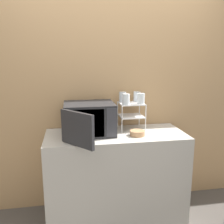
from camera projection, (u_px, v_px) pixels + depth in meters
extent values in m
cube|color=tan|center=(110.00, 92.00, 2.77)|extent=(8.00, 0.06, 2.60)
cube|color=#B7B2A8|center=(116.00, 176.00, 2.62)|extent=(1.41, 0.60, 0.92)
cube|color=#262628|center=(89.00, 118.00, 2.50)|extent=(0.50, 0.41, 0.31)
cube|color=#B7B2A8|center=(85.00, 124.00, 2.30)|extent=(0.36, 0.01, 0.27)
cube|color=#333338|center=(112.00, 123.00, 2.33)|extent=(0.10, 0.01, 0.28)
cube|color=#262628|center=(77.00, 129.00, 2.13)|extent=(0.27, 0.32, 0.30)
cylinder|color=white|center=(122.00, 119.00, 2.53)|extent=(0.01, 0.01, 0.29)
cylinder|color=white|center=(146.00, 118.00, 2.57)|extent=(0.01, 0.01, 0.29)
cylinder|color=white|center=(117.00, 114.00, 2.76)|extent=(0.01, 0.01, 0.29)
cylinder|color=white|center=(139.00, 113.00, 2.80)|extent=(0.01, 0.01, 0.29)
cube|color=white|center=(131.00, 116.00, 2.66)|extent=(0.25, 0.24, 0.01)
cube|color=white|center=(131.00, 103.00, 2.63)|extent=(0.25, 0.24, 0.01)
cylinder|color=silver|center=(126.00, 99.00, 2.53)|extent=(0.08, 0.08, 0.11)
cylinder|color=silver|center=(137.00, 96.00, 2.71)|extent=(0.08, 0.08, 0.11)
cylinder|color=silver|center=(141.00, 99.00, 2.57)|extent=(0.08, 0.08, 0.11)
cylinder|color=silver|center=(123.00, 97.00, 2.67)|extent=(0.08, 0.08, 0.11)
cylinder|color=#AD7F56|center=(137.00, 135.00, 2.46)|extent=(0.08, 0.08, 0.01)
cylinder|color=#AD7F56|center=(137.00, 133.00, 2.45)|extent=(0.15, 0.15, 0.05)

